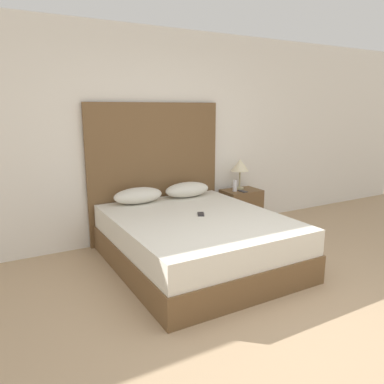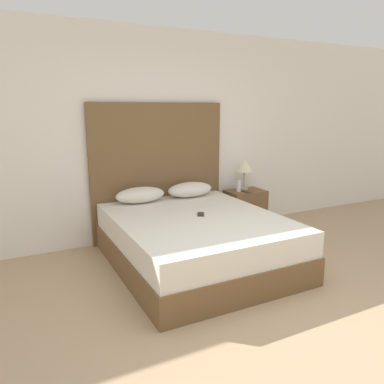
{
  "view_description": "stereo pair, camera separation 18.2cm",
  "coord_description": "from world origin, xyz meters",
  "px_view_note": "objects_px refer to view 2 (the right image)",
  "views": [
    {
      "loc": [
        -2.01,
        -1.89,
        1.72
      ],
      "look_at": [
        -0.03,
        1.6,
        0.81
      ],
      "focal_mm": 35.0,
      "sensor_mm": 36.0,
      "label": 1
    },
    {
      "loc": [
        -1.85,
        -1.98,
        1.72
      ],
      "look_at": [
        -0.03,
        1.6,
        0.81
      ],
      "focal_mm": 35.0,
      "sensor_mm": 36.0,
      "label": 2
    }
  ],
  "objects_px": {
    "bed": "(196,241)",
    "phone_on_nightstand": "(247,192)",
    "nightstand": "(245,209)",
    "table_lamp": "(244,166)",
    "phone_on_bed": "(201,214)"
  },
  "relations": [
    {
      "from": "bed",
      "to": "phone_on_nightstand",
      "type": "bearing_deg",
      "value": 31.98
    },
    {
      "from": "phone_on_nightstand",
      "to": "bed",
      "type": "bearing_deg",
      "value": -148.02
    },
    {
      "from": "nightstand",
      "to": "table_lamp",
      "type": "height_order",
      "value": "table_lamp"
    },
    {
      "from": "phone_on_bed",
      "to": "phone_on_nightstand",
      "type": "distance_m",
      "value": 1.32
    },
    {
      "from": "nightstand",
      "to": "phone_on_nightstand",
      "type": "relative_size",
      "value": 3.71
    },
    {
      "from": "bed",
      "to": "phone_on_nightstand",
      "type": "relative_size",
      "value": 13.89
    },
    {
      "from": "phone_on_bed",
      "to": "phone_on_nightstand",
      "type": "height_order",
      "value": "phone_on_bed"
    },
    {
      "from": "bed",
      "to": "table_lamp",
      "type": "xyz_separation_m",
      "value": [
        1.25,
        0.91,
        0.62
      ]
    },
    {
      "from": "nightstand",
      "to": "phone_on_nightstand",
      "type": "height_order",
      "value": "phone_on_nightstand"
    },
    {
      "from": "table_lamp",
      "to": "nightstand",
      "type": "bearing_deg",
      "value": -103.85
    },
    {
      "from": "nightstand",
      "to": "phone_on_nightstand",
      "type": "distance_m",
      "value": 0.3
    },
    {
      "from": "phone_on_bed",
      "to": "table_lamp",
      "type": "height_order",
      "value": "table_lamp"
    },
    {
      "from": "phone_on_bed",
      "to": "phone_on_nightstand",
      "type": "xyz_separation_m",
      "value": [
        1.11,
        0.71,
        -0.0
      ]
    },
    {
      "from": "table_lamp",
      "to": "phone_on_nightstand",
      "type": "height_order",
      "value": "table_lamp"
    },
    {
      "from": "bed",
      "to": "nightstand",
      "type": "distance_m",
      "value": 1.49
    }
  ]
}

